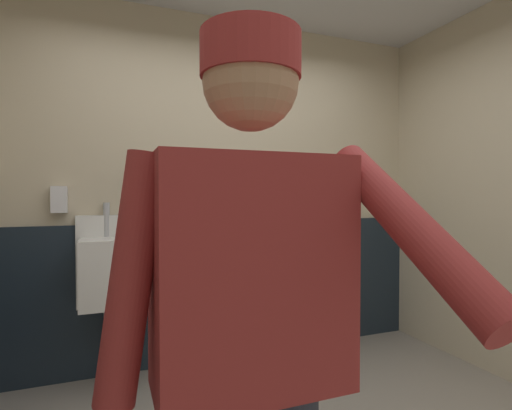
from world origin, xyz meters
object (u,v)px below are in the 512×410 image
(soap_dispenser, at_px, (59,199))
(urinal_left, at_px, (107,271))
(person, at_px, (252,315))
(urinal_right, at_px, (304,258))
(urinal_middle, at_px, (214,264))

(soap_dispenser, bearing_deg, urinal_left, -21.93)
(urinal_left, relative_size, soap_dispenser, 6.89)
(person, distance_m, soap_dispenser, 2.15)
(urinal_right, bearing_deg, person, -121.24)
(urinal_left, relative_size, urinal_right, 1.00)
(person, relative_size, soap_dispenser, 9.31)
(person, bearing_deg, soap_dispenser, 107.22)
(urinal_middle, relative_size, person, 0.74)
(urinal_right, bearing_deg, urinal_left, 180.00)
(urinal_left, bearing_deg, urinal_right, 0.00)
(soap_dispenser, bearing_deg, urinal_right, -3.80)
(urinal_middle, height_order, urinal_right, same)
(urinal_left, distance_m, urinal_right, 1.50)
(urinal_middle, bearing_deg, urinal_left, 180.00)
(urinal_middle, relative_size, soap_dispenser, 6.89)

